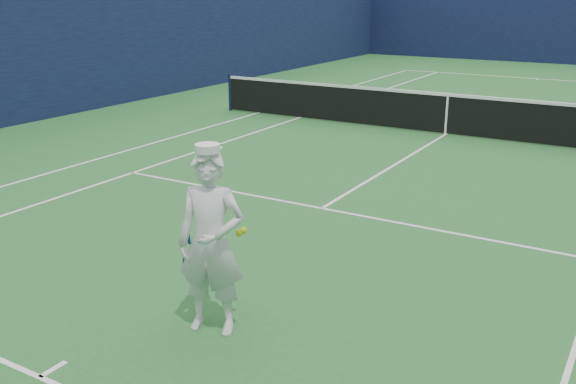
{
  "coord_description": "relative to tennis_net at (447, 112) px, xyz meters",
  "views": [
    {
      "loc": [
        4.52,
        -15.06,
        3.37
      ],
      "look_at": [
        0.83,
        -8.86,
        1.08
      ],
      "focal_mm": 40.0,
      "sensor_mm": 36.0,
      "label": 1
    }
  ],
  "objects": [
    {
      "name": "tennis_net",
      "position": [
        0.0,
        0.0,
        0.0
      ],
      "size": [
        12.88,
        0.09,
        1.07
      ],
      "color": "#141E4C",
      "rests_on": "ground"
    },
    {
      "name": "tennis_player",
      "position": [
        0.83,
        -10.36,
        0.41
      ],
      "size": [
        0.88,
        0.63,
        1.97
      ],
      "rotation": [
        0.0,
        0.0,
        0.28
      ],
      "color": "white",
      "rests_on": "ground"
    },
    {
      "name": "ground",
      "position": [
        0.0,
        0.0,
        -0.55
      ],
      "size": [
        80.0,
        80.0,
        0.0
      ],
      "primitive_type": "plane",
      "color": "#27662B",
      "rests_on": "ground"
    },
    {
      "name": "windscreen_fence",
      "position": [
        0.0,
        0.0,
        1.45
      ],
      "size": [
        20.12,
        36.12,
        4.0
      ],
      "color": "#0F1538",
      "rests_on": "ground"
    },
    {
      "name": "court_markings",
      "position": [
        0.0,
        0.0,
        -0.55
      ],
      "size": [
        11.03,
        23.83,
        0.01
      ],
      "color": "white",
      "rests_on": "ground"
    }
  ]
}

